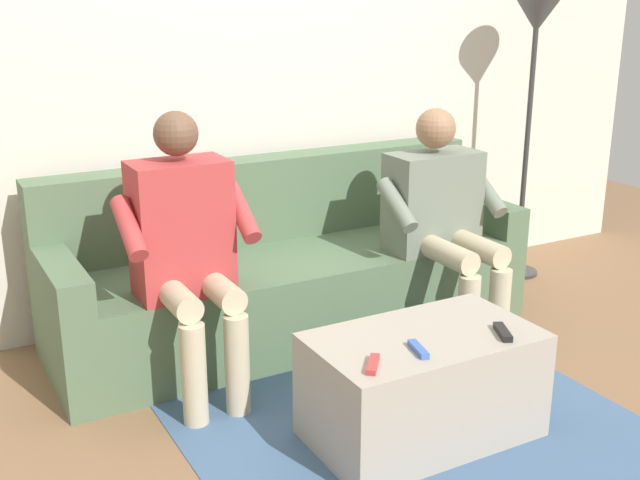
% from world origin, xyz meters
% --- Properties ---
extents(ground_plane, '(8.00, 8.00, 0.00)m').
position_xyz_m(ground_plane, '(0.00, 0.60, 0.00)').
color(ground_plane, '#846042').
extents(back_wall, '(5.36, 0.06, 2.52)m').
position_xyz_m(back_wall, '(0.00, -0.60, 1.26)').
color(back_wall, beige).
rests_on(back_wall, ground).
extents(couch, '(2.32, 0.75, 0.84)m').
position_xyz_m(couch, '(0.00, -0.14, 0.30)').
color(couch, '#516B4C').
rests_on(couch, ground).
extents(coffee_table, '(0.84, 0.49, 0.42)m').
position_xyz_m(coffee_table, '(0.00, 0.99, 0.21)').
color(coffee_table, '#A89E8E').
rests_on(coffee_table, ground).
extents(person_left_seated, '(0.60, 0.58, 1.10)m').
position_xyz_m(person_left_seated, '(-0.63, 0.24, 0.62)').
color(person_left_seated, slate).
rests_on(person_left_seated, ground).
extents(person_right_seated, '(0.54, 0.50, 1.18)m').
position_xyz_m(person_right_seated, '(0.63, 0.22, 0.65)').
color(person_right_seated, '#B23838').
rests_on(person_right_seated, ground).
extents(remote_red, '(0.11, 0.12, 0.02)m').
position_xyz_m(remote_red, '(0.31, 1.12, 0.43)').
color(remote_red, '#B73333').
rests_on(remote_red, coffee_table).
extents(remote_black, '(0.09, 0.14, 0.02)m').
position_xyz_m(remote_black, '(-0.25, 1.13, 0.43)').
color(remote_black, black).
rests_on(remote_black, coffee_table).
extents(remote_blue, '(0.06, 0.13, 0.02)m').
position_xyz_m(remote_blue, '(0.11, 1.10, 0.43)').
color(remote_blue, '#3860B7').
rests_on(remote_blue, coffee_table).
extents(floor_rug, '(1.69, 1.57, 0.01)m').
position_xyz_m(floor_rug, '(0.00, 0.85, 0.00)').
color(floor_rug, '#426084').
rests_on(floor_rug, ground).
extents(floor_lamp, '(0.29, 0.29, 1.62)m').
position_xyz_m(floor_lamp, '(-1.58, -0.22, 1.38)').
color(floor_lamp, '#2D2D2D').
rests_on(floor_lamp, ground).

